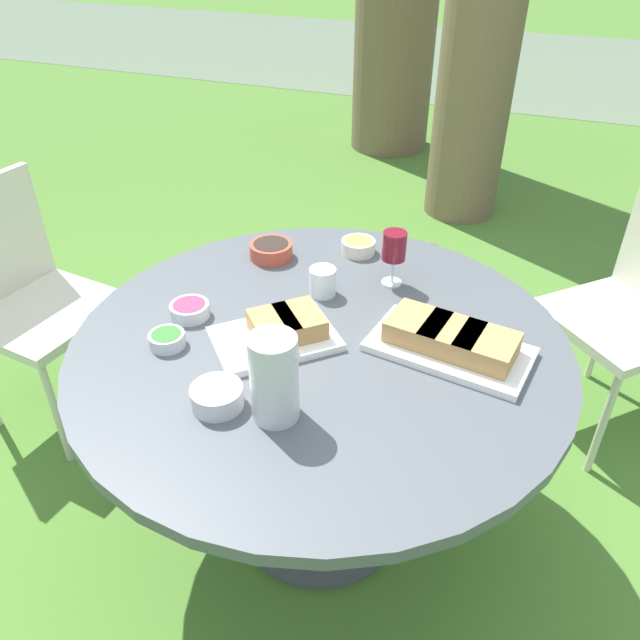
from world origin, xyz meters
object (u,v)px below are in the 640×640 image
(dining_table, at_px, (320,370))
(chair_near_right, at_px, (24,289))
(handbag, at_px, (425,289))
(water_pitcher, at_px, (274,378))
(wine_glass, at_px, (394,248))

(dining_table, bearing_deg, chair_near_right, 173.65)
(handbag, bearing_deg, water_pitcher, -90.33)
(chair_near_right, relative_size, handbag, 2.42)
(water_pitcher, distance_m, wine_glass, 0.64)
(dining_table, distance_m, water_pitcher, 0.36)
(dining_table, xyz_separation_m, wine_glass, (0.09, 0.33, 0.22))
(handbag, bearing_deg, wine_glass, -85.68)
(chair_near_right, bearing_deg, dining_table, -6.35)
(chair_near_right, height_order, wine_glass, chair_near_right)
(water_pitcher, relative_size, handbag, 0.57)
(wine_glass, bearing_deg, water_pitcher, -97.34)
(dining_table, xyz_separation_m, handbag, (0.02, 1.29, -0.48))
(chair_near_right, relative_size, water_pitcher, 4.26)
(chair_near_right, bearing_deg, water_pitcher, -19.95)
(dining_table, relative_size, handbag, 3.50)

